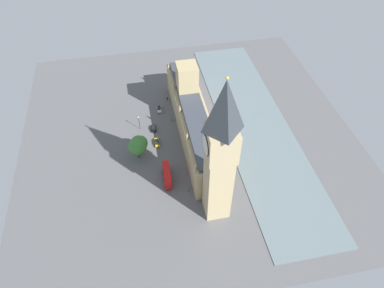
# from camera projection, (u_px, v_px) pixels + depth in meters

# --- Properties ---
(ground_plane) EXTENTS (136.57, 136.57, 0.00)m
(ground_plane) POSITION_uv_depth(u_px,v_px,m) (188.00, 134.00, 144.81)
(ground_plane) COLOR #565659
(river_thames) EXTENTS (28.06, 122.91, 0.25)m
(river_thames) POSITION_uv_depth(u_px,v_px,m) (254.00, 125.00, 148.66)
(river_thames) COLOR slate
(river_thames) RESTS_ON ground
(parliament_building) EXTENTS (11.32, 66.57, 25.82)m
(parliament_building) POSITION_uv_depth(u_px,v_px,m) (192.00, 117.00, 140.41)
(parliament_building) COLOR tan
(parliament_building) RESTS_ON ground
(clock_tower) EXTENTS (8.84, 8.84, 55.23)m
(clock_tower) POSITION_uv_depth(u_px,v_px,m) (220.00, 154.00, 98.58)
(clock_tower) COLOR tan
(clock_tower) RESTS_ON ground
(car_white_opposite_hall) EXTENTS (1.99, 4.15, 1.74)m
(car_white_opposite_hall) POSITION_uv_depth(u_px,v_px,m) (159.00, 109.00, 154.75)
(car_white_opposite_hall) COLOR silver
(car_white_opposite_hall) RESTS_ON ground
(car_black_kerbside) EXTENTS (2.06, 4.16, 1.74)m
(car_black_kerbside) POSITION_uv_depth(u_px,v_px,m) (154.00, 128.00, 146.02)
(car_black_kerbside) COLOR black
(car_black_kerbside) RESTS_ON ground
(car_yellow_cab_trailing) EXTENTS (1.96, 4.83, 1.74)m
(car_yellow_cab_trailing) POSITION_uv_depth(u_px,v_px,m) (157.00, 142.00, 140.27)
(car_yellow_cab_trailing) COLOR gold
(car_yellow_cab_trailing) RESTS_ON ground
(double_decker_bus_near_tower) EXTENTS (2.99, 10.59, 4.75)m
(double_decker_bus_near_tower) POSITION_uv_depth(u_px,v_px,m) (167.00, 175.00, 126.35)
(double_decker_bus_near_tower) COLOR red
(double_decker_bus_near_tower) RESTS_ON ground
(pedestrian_midblock) EXTENTS (0.52, 0.61, 1.49)m
(pedestrian_midblock) POSITION_uv_depth(u_px,v_px,m) (172.00, 119.00, 150.22)
(pedestrian_midblock) COLOR #336B60
(pedestrian_midblock) RESTS_ON ground
(pedestrian_leading) EXTENTS (0.63, 0.62, 1.50)m
(pedestrian_leading) POSITION_uv_depth(u_px,v_px,m) (189.00, 190.00, 124.19)
(pedestrian_leading) COLOR #336B60
(pedestrian_leading) RESTS_ON ground
(pedestrian_far_end) EXTENTS (0.66, 0.58, 1.67)m
(pedestrian_far_end) POSITION_uv_depth(u_px,v_px,m) (167.00, 98.00, 160.12)
(pedestrian_far_end) COLOR black
(pedestrian_far_end) RESTS_ON ground
(plane_tree_under_trees) EXTENTS (6.66, 6.66, 9.09)m
(plane_tree_under_trees) POSITION_uv_depth(u_px,v_px,m) (139.00, 143.00, 132.54)
(plane_tree_under_trees) COLOR brown
(plane_tree_under_trees) RESTS_ON ground
(plane_tree_by_river_gate) EXTENTS (7.10, 7.10, 9.31)m
(plane_tree_by_river_gate) POSITION_uv_depth(u_px,v_px,m) (137.00, 146.00, 131.27)
(plane_tree_by_river_gate) COLOR brown
(plane_tree_by_river_gate) RESTS_ON ground
(street_lamp_corner) EXTENTS (0.56, 0.56, 6.84)m
(street_lamp_corner) POSITION_uv_depth(u_px,v_px,m) (139.00, 121.00, 143.66)
(street_lamp_corner) COLOR black
(street_lamp_corner) RESTS_ON ground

